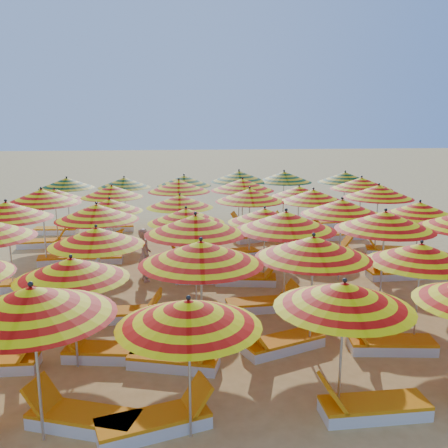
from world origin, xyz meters
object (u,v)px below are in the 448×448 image
at_px(lounger_3, 371,407).
at_px(lounger_20, 196,259).
at_px(lounger_30, 112,227).
at_px(beachgoer_a, 145,255).
at_px(umbrella_23, 420,209).
at_px(lounger_7, 176,360).
at_px(umbrella_30, 55,195).
at_px(lounger_9, 389,344).
at_px(umbrella_20, 186,216).
at_px(umbrella_8, 201,253).
at_px(umbrella_7, 71,269).
at_px(umbrella_14, 195,225).
at_px(lounger_1, 81,418).
at_px(lounger_11, 127,314).
at_px(lounger_2, 157,422).
at_px(umbrella_34, 299,191).
at_px(lounger_33, 328,223).
at_px(umbrella_31, 112,191).
at_px(umbrella_35, 361,183).
at_px(umbrella_29, 379,192).
at_px(umbrella_16, 385,221).
at_px(umbrella_32, 179,186).
at_px(lounger_28, 344,235).
at_px(lounger_19, 94,258).
at_px(umbrella_27, 250,195).
at_px(umbrella_40, 284,177).
at_px(lounger_21, 232,254).
at_px(umbrella_41, 345,177).
at_px(lounger_31, 251,225).
at_px(lounger_24, 44,243).
at_px(umbrella_39, 239,176).
at_px(lounger_15, 204,277).
at_px(umbrella_19, 97,212).
at_px(umbrella_9, 313,247).
at_px(lounger_32, 294,224).
at_px(umbrella_24, 42,197).
at_px(lounger_8, 281,343).
at_px(lounger_17, 395,273).
at_px(umbrella_36, 67,183).
at_px(umbrella_37, 124,183).
at_px(umbrella_33, 242,185).
at_px(umbrella_1, 32,302).
at_px(umbrella_25, 110,205).
at_px(umbrella_18, 6,210).
at_px(umbrella_28, 313,196).
at_px(lounger_25, 101,243).
at_px(lounger_10, 19,311).
at_px(lounger_16, 248,279).
at_px(umbrella_21, 265,215).
at_px(lounger_22, 327,250).
at_px(lounger_14, 36,284).
at_px(umbrella_15, 286,221).

distance_m(lounger_3, lounger_20, 9.10).
relative_size(lounger_30, beachgoer_a, 1.15).
relative_size(umbrella_23, lounger_7, 1.50).
height_order(umbrella_30, lounger_9, umbrella_30).
xyz_separation_m(umbrella_20, lounger_9, (3.93, -4.58, -1.84)).
height_order(umbrella_8, beachgoer_a, umbrella_8).
relative_size(umbrella_7, umbrella_14, 0.93).
height_order(lounger_1, lounger_11, same).
relative_size(lounger_2, lounger_30, 1.02).
relative_size(umbrella_34, lounger_20, 1.38).
distance_m(umbrella_7, lounger_33, 14.53).
height_order(umbrella_31, umbrella_35, umbrella_35).
bearing_deg(umbrella_29, umbrella_8, -132.39).
bearing_deg(umbrella_16, umbrella_32, 123.69).
height_order(lounger_28, lounger_33, same).
bearing_deg(lounger_19, umbrella_27, -179.54).
bearing_deg(beachgoer_a, umbrella_20, -127.48).
distance_m(umbrella_32, umbrella_40, 4.94).
bearing_deg(umbrella_20, lounger_21, 57.82).
bearing_deg(lounger_33, umbrella_41, 158.28).
height_order(umbrella_16, lounger_30, umbrella_16).
bearing_deg(lounger_31, lounger_24, 34.51).
bearing_deg(umbrella_39, lounger_15, -105.92).
relative_size(umbrella_19, lounger_20, 1.38).
xyz_separation_m(umbrella_9, lounger_32, (2.52, 11.24, -2.00)).
height_order(umbrella_24, lounger_8, umbrella_24).
height_order(lounger_17, beachgoer_a, beachgoer_a).
distance_m(umbrella_39, lounger_3, 13.96).
xyz_separation_m(umbrella_32, lounger_21, (1.69, -2.30, -2.02)).
bearing_deg(umbrella_40, umbrella_36, -179.60).
height_order(umbrella_37, lounger_32, umbrella_37).
relative_size(umbrella_33, lounger_32, 1.37).
height_order(umbrella_1, umbrella_31, umbrella_1).
bearing_deg(umbrella_25, umbrella_9, -54.57).
distance_m(umbrella_20, umbrella_34, 6.39).
height_order(umbrella_1, lounger_32, umbrella_1).
relative_size(umbrella_27, lounger_3, 1.73).
bearing_deg(umbrella_23, lounger_15, 177.40).
relative_size(umbrella_18, umbrella_28, 1.12).
xyz_separation_m(umbrella_41, lounger_25, (-9.95, -2.29, -2.01)).
bearing_deg(umbrella_9, lounger_10, 159.57).
distance_m(umbrella_41, lounger_7, 13.89).
distance_m(umbrella_23, umbrella_32, 8.41).
bearing_deg(umbrella_18, lounger_24, 93.75).
bearing_deg(lounger_25, umbrella_14, -42.53).
distance_m(lounger_9, lounger_16, 4.96).
bearing_deg(umbrella_21, umbrella_34, 64.44).
distance_m(umbrella_16, lounger_10, 9.00).
bearing_deg(lounger_22, lounger_14, -157.58).
bearing_deg(umbrella_15, beachgoer_a, 142.51).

